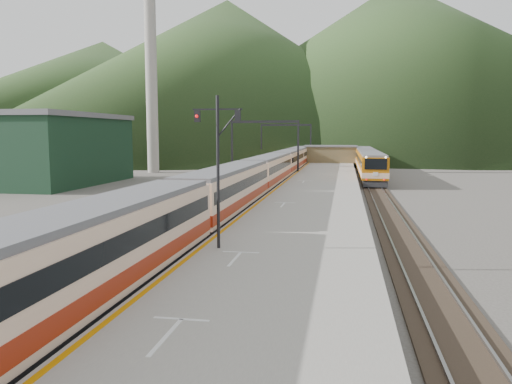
# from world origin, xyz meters

# --- Properties ---
(ground) EXTENTS (400.00, 400.00, 0.00)m
(ground) POSITION_xyz_m (0.00, 0.00, 0.00)
(ground) COLOR #47423D
(ground) RESTS_ON ground
(track_main) EXTENTS (2.60, 200.00, 0.23)m
(track_main) POSITION_xyz_m (0.00, 40.00, 0.07)
(track_main) COLOR black
(track_main) RESTS_ON ground
(track_far) EXTENTS (2.60, 200.00, 0.23)m
(track_far) POSITION_xyz_m (-5.00, 40.00, 0.07)
(track_far) COLOR black
(track_far) RESTS_ON ground
(track_second) EXTENTS (2.60, 200.00, 0.23)m
(track_second) POSITION_xyz_m (11.50, 40.00, 0.07)
(track_second) COLOR black
(track_second) RESTS_ON ground
(platform) EXTENTS (8.00, 100.00, 1.00)m
(platform) POSITION_xyz_m (5.60, 38.00, 0.50)
(platform) COLOR gray
(platform) RESTS_ON ground
(gantry_near) EXTENTS (9.55, 0.25, 8.00)m
(gantry_near) POSITION_xyz_m (-2.85, 55.00, 5.59)
(gantry_near) COLOR black
(gantry_near) RESTS_ON ground
(gantry_far) EXTENTS (9.55, 0.25, 8.00)m
(gantry_far) POSITION_xyz_m (-2.85, 80.00, 5.59)
(gantry_far) COLOR black
(gantry_far) RESTS_ON ground
(warehouse) EXTENTS (14.50, 20.50, 8.60)m
(warehouse) POSITION_xyz_m (-28.00, 42.00, 4.32)
(warehouse) COLOR black
(warehouse) RESTS_ON ground
(smokestack) EXTENTS (1.80, 1.80, 30.00)m
(smokestack) POSITION_xyz_m (-22.00, 62.00, 15.00)
(smokestack) COLOR #9E998E
(smokestack) RESTS_ON ground
(station_shed) EXTENTS (9.40, 4.40, 3.10)m
(station_shed) POSITION_xyz_m (5.60, 78.00, 2.57)
(station_shed) COLOR brown
(station_shed) RESTS_ON platform
(hill_a) EXTENTS (180.00, 180.00, 60.00)m
(hill_a) POSITION_xyz_m (-40.00, 190.00, 30.00)
(hill_a) COLOR #27441E
(hill_a) RESTS_ON ground
(hill_b) EXTENTS (220.00, 220.00, 75.00)m
(hill_b) POSITION_xyz_m (30.00, 230.00, 37.50)
(hill_b) COLOR #27441E
(hill_b) RESTS_ON ground
(hill_d) EXTENTS (200.00, 200.00, 55.00)m
(hill_d) POSITION_xyz_m (-120.00, 240.00, 27.50)
(hill_d) COLOR #27441E
(hill_d) RESTS_ON ground
(main_train) EXTENTS (2.81, 96.41, 3.43)m
(main_train) POSITION_xyz_m (0.00, 40.21, 1.94)
(main_train) COLOR beige
(main_train) RESTS_ON track_main
(second_train) EXTENTS (2.94, 60.28, 3.59)m
(second_train) POSITION_xyz_m (11.50, 72.71, 2.02)
(second_train) COLOR #B06009
(second_train) RESTS_ON track_second
(signal_mast) EXTENTS (2.20, 0.27, 6.77)m
(signal_mast) POSITION_xyz_m (2.64, 7.85, 5.14)
(signal_mast) COLOR black
(signal_mast) RESTS_ON platform
(short_signal_a) EXTENTS (0.24, 0.19, 2.27)m
(short_signal_a) POSITION_xyz_m (-2.38, 0.86, 1.46)
(short_signal_a) COLOR black
(short_signal_a) RESTS_ON ground
(short_signal_b) EXTENTS (0.24, 0.20, 2.27)m
(short_signal_b) POSITION_xyz_m (-3.16, 31.03, 1.46)
(short_signal_b) COLOR black
(short_signal_b) RESTS_ON ground
(short_signal_c) EXTENTS (0.25, 0.20, 2.27)m
(short_signal_c) POSITION_xyz_m (-6.64, 17.01, 1.46)
(short_signal_c) COLOR black
(short_signal_c) RESTS_ON ground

